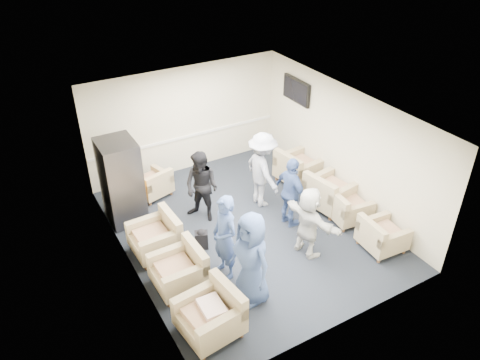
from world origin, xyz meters
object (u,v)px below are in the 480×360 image
armchair_right_midnear (347,208)px  person_front_left (251,259)px  person_back_left (202,187)px  armchair_right_near (380,237)px  armchair_left_far (158,238)px  person_mid_right (291,193)px  vending_machine (122,181)px  person_mid_left (225,238)px  person_back_right (262,170)px  armchair_left_mid (181,271)px  person_front_right (309,222)px  armchair_left_near (213,315)px  armchair_right_midfar (328,193)px  armchair_corner (153,185)px  armchair_right_far (297,169)px

armchair_right_midnear → person_front_left: size_ratio=0.49×
person_back_left → armchair_right_near: bearing=12.3°
armchair_left_far → person_mid_right: person_mid_right is taller
vending_machine → person_mid_left: size_ratio=1.10×
vending_machine → person_back_right: 3.05m
armchair_left_mid → person_front_right: 2.59m
armchair_left_near → vending_machine: size_ratio=0.53×
armchair_right_midnear → person_front_right: size_ratio=0.59×
armchair_right_midfar → person_front_left: size_ratio=0.59×
armchair_right_midfar → person_back_left: person_back_left is taller
armchair_left_near → armchair_right_midnear: size_ratio=1.14×
armchair_left_near → vending_machine: bearing=177.0°
armchair_right_midnear → person_front_left: (-2.97, -0.92, 0.58)m
person_mid_left → person_mid_right: person_mid_left is taller
person_mid_right → person_back_left: bearing=51.1°
armchair_right_midnear → person_mid_left: person_mid_left is taller
armchair_left_mid → armchair_right_midnear: size_ratio=1.01×
armchair_right_midnear → person_front_left: 3.16m
person_front_left → vending_machine: bearing=-170.6°
armchair_corner → person_front_left: (0.31, -3.93, 0.59)m
armchair_left_near → armchair_right_far: size_ratio=0.97×
armchair_right_near → person_back_right: person_back_right is taller
armchair_left_mid → person_front_right: (2.53, -0.38, 0.40)m
person_front_left → armchair_right_far: bearing=123.5°
armchair_right_near → person_back_left: 3.79m
armchair_left_near → armchair_corner: 4.31m
armchair_left_mid → armchair_right_far: armchair_right_far is taller
armchair_right_midnear → armchair_right_far: armchair_right_far is taller
armchair_left_near → person_back_left: 3.17m
armchair_left_near → armchair_corner: size_ratio=1.08×
armchair_right_midfar → vending_machine: (-4.09, 1.88, 0.57)m
armchair_right_near → armchair_right_far: armchair_right_far is taller
person_mid_left → person_mid_right: 2.05m
armchair_left_far → person_mid_left: size_ratio=0.53×
armchair_corner → person_mid_right: size_ratio=0.58×
armchair_left_near → armchair_right_far: bearing=121.9°
person_back_left → armchair_right_midnear: bearing=26.8°
armchair_left_near → person_front_right: bearing=101.9°
armchair_right_far → person_front_right: 2.65m
armchair_right_far → vending_machine: bearing=73.6°
armchair_left_near → person_back_right: 3.84m
armchair_right_near → person_mid_left: 3.20m
armchair_left_far → person_back_right: person_back_right is taller
armchair_corner → person_mid_left: person_mid_left is taller
armchair_left_mid → armchair_right_midfar: bearing=98.2°
armchair_left_mid → person_mid_right: bearing=100.1°
armchair_left_near → vending_machine: 3.79m
armchair_right_midfar → armchair_left_near: bearing=106.3°
armchair_corner → vending_machine: (-0.84, -0.52, 0.64)m
person_back_left → person_back_right: 1.43m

